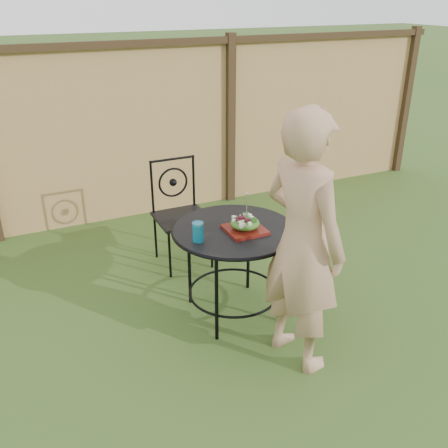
% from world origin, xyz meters
% --- Properties ---
extents(ground, '(60.00, 60.00, 0.00)m').
position_xyz_m(ground, '(0.00, 0.00, 0.00)').
color(ground, '#224616').
rests_on(ground, ground).
extents(fence, '(8.00, 0.12, 1.90)m').
position_xyz_m(fence, '(-0.00, 2.19, 0.95)').
color(fence, tan).
rests_on(fence, ground).
extents(patio_table, '(0.92, 0.92, 0.72)m').
position_xyz_m(patio_table, '(0.31, 0.02, 0.59)').
color(patio_table, black).
rests_on(patio_table, ground).
extents(patio_chair, '(0.46, 0.46, 0.95)m').
position_xyz_m(patio_chair, '(0.24, 0.98, 0.50)').
color(patio_chair, black).
rests_on(patio_chair, ground).
extents(diner, '(0.54, 0.71, 1.73)m').
position_xyz_m(diner, '(0.47, -0.62, 0.87)').
color(diner, tan).
rests_on(diner, ground).
extents(salad_plate, '(0.27, 0.27, 0.02)m').
position_xyz_m(salad_plate, '(0.36, -0.05, 0.74)').
color(salad_plate, '#50150B').
rests_on(salad_plate, patio_table).
extents(salad, '(0.21, 0.21, 0.08)m').
position_xyz_m(salad, '(0.36, -0.05, 0.79)').
color(salad, '#235614').
rests_on(salad, salad_plate).
extents(fork, '(0.01, 0.01, 0.18)m').
position_xyz_m(fork, '(0.37, -0.05, 0.92)').
color(fork, silver).
rests_on(fork, salad).
extents(drinking_glass, '(0.08, 0.08, 0.14)m').
position_xyz_m(drinking_glass, '(-0.00, -0.05, 0.79)').
color(drinking_glass, '#0C7093').
rests_on(drinking_glass, patio_table).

